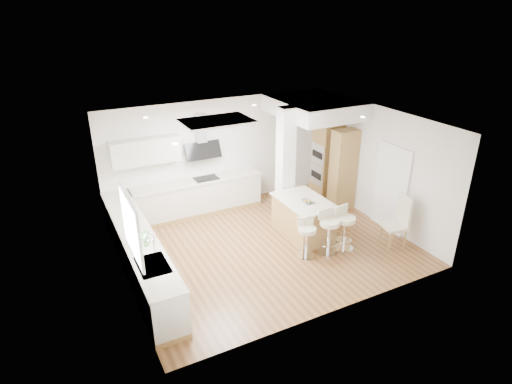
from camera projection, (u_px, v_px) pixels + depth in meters
ground at (265, 245)px, 9.52m from camera, size 6.00×6.00×0.00m
ceiling at (265, 245)px, 9.52m from camera, size 6.00×5.00×0.02m
wall_back at (219, 153)px, 10.98m from camera, size 6.00×0.04×2.80m
wall_left at (119, 218)px, 7.69m from camera, size 0.04×5.00×2.80m
wall_right at (376, 165)px, 10.20m from camera, size 0.04×5.00×2.80m
skylight at (217, 121)px, 8.55m from camera, size 4.10×2.10×0.06m
window_left at (131, 224)px, 6.86m from camera, size 0.06×1.28×1.07m
doorway_right at (391, 189)px, 9.87m from camera, size 0.05×1.00×2.10m
counter_left at (139, 252)px, 8.39m from camera, size 0.63×4.50×1.35m
counter_back at (191, 189)px, 10.66m from camera, size 3.62×0.63×2.50m
pillar at (285, 165)px, 10.16m from camera, size 0.35×0.35×2.80m
soffit at (314, 107)px, 10.47m from camera, size 1.78×2.20×0.40m
oven_column at (333, 165)px, 11.21m from camera, size 0.63×1.21×2.10m
peninsula at (303, 217)px, 9.77m from camera, size 0.98×1.47×0.96m
bar_stool_a at (307, 236)px, 8.92m from camera, size 0.49×0.49×0.87m
bar_stool_b at (329, 229)px, 9.04m from camera, size 0.45×0.45×0.99m
bar_stool_c at (344, 226)px, 9.18m from camera, size 0.50×0.50×0.98m
dining_chair at (399, 220)px, 9.26m from camera, size 0.54×0.54×1.20m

